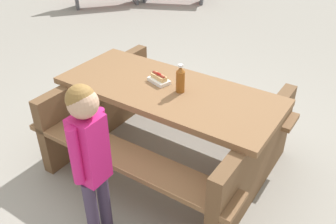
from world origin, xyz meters
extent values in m
plane|color=gray|center=(0.00, 0.00, 0.00)|extent=(30.00, 30.00, 0.00)
cube|color=brown|center=(0.00, 0.00, 0.72)|extent=(1.95, 1.32, 0.05)
cube|color=brown|center=(-0.19, 0.53, 0.43)|extent=(1.79, 0.87, 0.04)
cube|color=brown|center=(0.19, -0.53, 0.43)|extent=(1.79, 0.87, 0.04)
cube|color=brown|center=(0.73, 0.26, 0.35)|extent=(0.56, 1.35, 0.70)
cube|color=brown|center=(-0.73, -0.26, 0.35)|extent=(0.56, 1.35, 0.70)
cylinder|color=brown|center=(-0.10, -0.04, 0.84)|extent=(0.07, 0.07, 0.17)
cone|color=brown|center=(-0.10, -0.04, 0.94)|extent=(0.06, 0.06, 0.04)
cylinder|color=silver|center=(-0.10, -0.04, 0.97)|extent=(0.04, 0.04, 0.02)
cube|color=white|center=(0.12, 0.00, 0.77)|extent=(0.19, 0.12, 0.03)
cube|color=#D8B272|center=(0.12, 0.00, 0.80)|extent=(0.15, 0.06, 0.04)
cylinder|color=maroon|center=(0.12, 0.00, 0.82)|extent=(0.14, 0.03, 0.03)
ellipsoid|color=maroon|center=(0.12, 0.00, 0.83)|extent=(0.07, 0.03, 0.01)
cylinder|color=#3F334C|center=(-0.34, 0.80, 0.27)|extent=(0.08, 0.08, 0.54)
cylinder|color=#3F334C|center=(-0.38, 0.92, 0.27)|extent=(0.08, 0.08, 0.54)
cube|color=#D11E72|center=(-0.36, 0.86, 0.77)|extent=(0.22, 0.23, 0.46)
cylinder|color=#D11E72|center=(-0.32, 0.75, 0.80)|extent=(0.07, 0.07, 0.39)
cylinder|color=#D11E72|center=(-0.40, 0.97, 0.80)|extent=(0.07, 0.07, 0.39)
sphere|color=tan|center=(-0.36, 0.86, 1.09)|extent=(0.18, 0.18, 0.18)
sphere|color=olive|center=(-0.35, 0.86, 1.12)|extent=(0.17, 0.17, 0.17)
camera|label=1|loc=(-2.01, 1.50, 2.12)|focal=38.45mm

